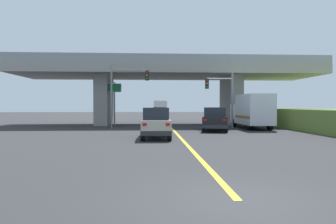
% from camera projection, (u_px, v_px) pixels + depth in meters
% --- Properties ---
extents(ground, '(160.00, 160.00, 0.00)m').
position_uv_depth(ground, '(168.00, 125.00, 34.37)').
color(ground, '#2B2B2D').
extents(overpass_bridge, '(33.81, 8.86, 7.45)m').
position_uv_depth(overpass_bridge, '(168.00, 78.00, 34.27)').
color(overpass_bridge, gray).
rests_on(overpass_bridge, ground).
extents(lane_divider_stripe, '(0.20, 25.08, 0.01)m').
position_uv_depth(lane_divider_stripe, '(181.00, 139.00, 19.07)').
color(lane_divider_stripe, yellow).
rests_on(lane_divider_stripe, ground).
extents(suv_lead, '(1.89, 4.61, 2.02)m').
position_uv_depth(suv_lead, '(156.00, 123.00, 19.58)').
color(suv_lead, '#B7B29E').
rests_on(suv_lead, ground).
extents(suv_crossing, '(2.96, 4.92, 2.02)m').
position_uv_depth(suv_crossing, '(215.00, 119.00, 25.39)').
color(suv_crossing, black).
rests_on(suv_crossing, ground).
extents(box_truck, '(2.33, 6.49, 3.20)m').
position_uv_depth(box_truck, '(252.00, 111.00, 27.91)').
color(box_truck, silver).
rests_on(box_truck, ground).
extents(sedan_oncoming, '(2.03, 4.74, 2.02)m').
position_uv_depth(sedan_oncoming, '(159.00, 114.00, 42.31)').
color(sedan_oncoming, '#2D4C33').
rests_on(sedan_oncoming, ground).
extents(traffic_signal_nearside, '(2.72, 0.36, 5.33)m').
position_uv_depth(traffic_signal_nearside, '(223.00, 93.00, 28.31)').
color(traffic_signal_nearside, slate).
rests_on(traffic_signal_nearside, ground).
extents(traffic_signal_farside, '(3.69, 0.36, 6.17)m').
position_uv_depth(traffic_signal_farside, '(124.00, 87.00, 28.70)').
color(traffic_signal_farside, slate).
rests_on(traffic_signal_farside, ground).
extents(highway_sign, '(1.51, 0.17, 4.75)m').
position_uv_depth(highway_sign, '(114.00, 94.00, 32.04)').
color(highway_sign, '#56595E').
rests_on(highway_sign, ground).
extents(semi_truck_distant, '(2.33, 7.11, 3.11)m').
position_uv_depth(semi_truck_distant, '(160.00, 109.00, 55.54)').
color(semi_truck_distant, red).
rests_on(semi_truck_distant, ground).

